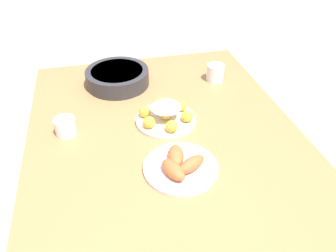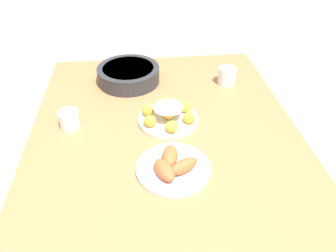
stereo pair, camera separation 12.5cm
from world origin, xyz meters
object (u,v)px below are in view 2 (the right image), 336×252
(serving_bowl, at_px, (129,74))
(seafood_platter, at_px, (173,167))
(cake_plate, at_px, (168,116))
(cup_near, at_px, (227,76))
(dining_table, at_px, (168,164))
(cup_far, at_px, (69,119))

(serving_bowl, xyz_separation_m, seafood_platter, (-0.63, -0.14, -0.02))
(seafood_platter, bearing_deg, cake_plate, -2.83)
(seafood_platter, relative_size, cup_near, 3.06)
(cake_plate, height_order, cup_near, cup_near)
(cake_plate, relative_size, serving_bowl, 0.83)
(dining_table, relative_size, cup_far, 19.11)
(dining_table, xyz_separation_m, cup_far, (0.17, 0.37, 0.12))
(cup_near, bearing_deg, dining_table, 143.25)
(cake_plate, height_order, cup_far, cake_plate)
(cake_plate, distance_m, seafood_platter, 0.28)
(cup_far, bearing_deg, cake_plate, -91.46)
(seafood_platter, bearing_deg, cup_near, -30.01)
(serving_bowl, xyz_separation_m, cup_far, (-0.34, 0.24, -0.01))
(dining_table, bearing_deg, seafood_platter, -176.98)
(cup_near, bearing_deg, cake_plate, 132.11)
(dining_table, xyz_separation_m, seafood_platter, (-0.12, -0.01, 0.10))
(cake_plate, bearing_deg, dining_table, 172.92)
(serving_bowl, distance_m, cup_far, 0.42)
(serving_bowl, relative_size, cup_far, 3.73)
(dining_table, height_order, seafood_platter, seafood_platter)
(dining_table, relative_size, seafood_platter, 5.95)
(serving_bowl, xyz_separation_m, cup_near, (-0.07, -0.47, -0.00))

